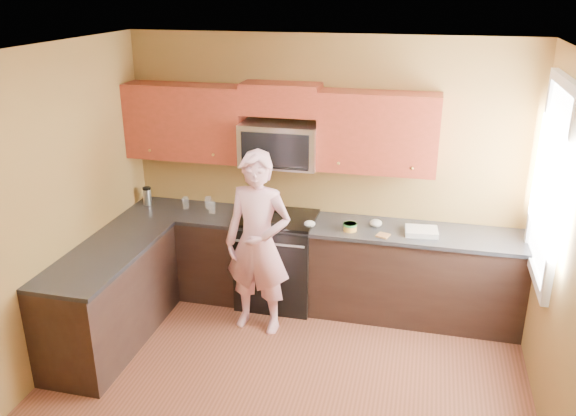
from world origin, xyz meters
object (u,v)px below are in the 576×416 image
(stove, at_px, (278,259))
(microwave, at_px, (280,165))
(frying_pan, at_px, (272,224))
(travel_mug, at_px, (148,204))
(woman, at_px, (258,244))
(butter_tub, at_px, (350,231))

(stove, bearing_deg, microwave, 90.00)
(frying_pan, relative_size, travel_mug, 2.52)
(travel_mug, bearing_deg, woman, -23.55)
(microwave, height_order, butter_tub, microwave)
(stove, bearing_deg, woman, -95.34)
(frying_pan, xyz_separation_m, butter_tub, (0.75, 0.08, -0.03))
(woman, xyz_separation_m, travel_mug, (-1.41, 0.61, 0.04))
(butter_tub, height_order, travel_mug, travel_mug)
(woman, height_order, butter_tub, woman)
(frying_pan, xyz_separation_m, travel_mug, (-1.45, 0.28, -0.03))
(butter_tub, bearing_deg, travel_mug, 174.76)
(stove, distance_m, travel_mug, 1.52)
(woman, bearing_deg, butter_tub, 33.24)
(woman, relative_size, frying_pan, 3.66)
(microwave, bearing_deg, butter_tub, -17.72)
(microwave, relative_size, frying_pan, 1.58)
(stove, distance_m, microwave, 0.98)
(stove, bearing_deg, butter_tub, -8.67)
(microwave, bearing_deg, frying_pan, -90.84)
(stove, relative_size, butter_tub, 7.25)
(microwave, bearing_deg, stove, -90.00)
(frying_pan, relative_size, butter_tub, 3.67)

